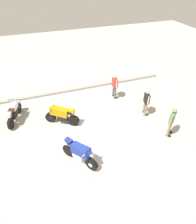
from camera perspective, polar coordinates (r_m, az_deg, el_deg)
The scene contains 8 objects.
ground_plane at distance 10.47m, azimuth -2.66°, elevation -6.35°, with size 40.00×40.00×0.00m, color #B7B2A8.
curb_edge at distance 14.03m, azimuth -8.32°, elevation 6.30°, with size 14.00×0.30×0.15m, color #9C978F.
motorcycle_silver_cruiser at distance 11.98m, azimuth -23.27°, elevation -0.16°, with size 0.93×2.02×1.09m.
motorcycle_blue_sportbike at distance 8.83m, azimuth -5.37°, elevation -11.60°, with size 1.24×1.73×1.14m.
motorcycle_orange_sportbike at distance 10.92m, azimuth -10.60°, elevation -0.79°, with size 1.77×1.18×1.14m.
person_in_red_shirt at distance 12.81m, azimuth 4.90°, elevation 7.80°, with size 0.30×0.64×1.64m.
person_in_black_shirt at distance 11.57m, azimuth 13.88°, elevation 3.10°, with size 0.39×0.64×1.62m.
person_in_green_shirt at distance 10.50m, azimuth 20.65°, elevation -2.23°, with size 0.56×0.52×1.67m.
Camera 1 is at (-2.06, -7.28, 7.24)m, focal length 31.46 mm.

